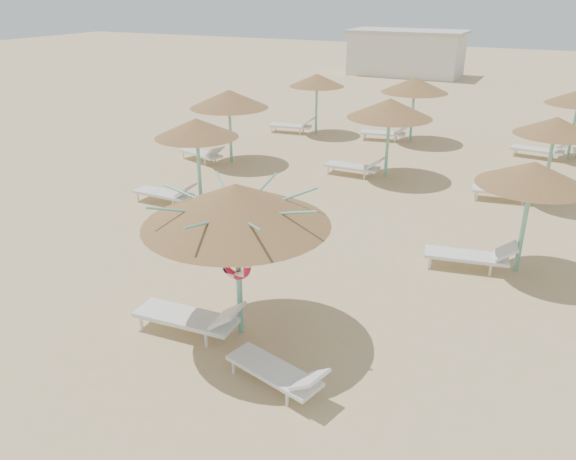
% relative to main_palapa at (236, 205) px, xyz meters
% --- Properties ---
extents(ground, '(120.00, 120.00, 0.00)m').
position_rel_main_palapa_xyz_m(ground, '(-0.40, 0.25, -2.62)').
color(ground, tan).
rests_on(ground, ground).
extents(main_palapa, '(3.36, 3.36, 3.01)m').
position_rel_main_palapa_xyz_m(main_palapa, '(0.00, 0.00, 0.00)').
color(main_palapa, '#6EBFAA').
rests_on(main_palapa, ground).
extents(lounger_main_a, '(2.20, 0.79, 0.79)m').
position_rel_main_palapa_xyz_m(lounger_main_a, '(-0.78, -0.46, -2.25)').
color(lounger_main_a, white).
rests_on(lounger_main_a, ground).
extents(lounger_main_b, '(1.93, 1.01, 0.67)m').
position_rel_main_palapa_xyz_m(lounger_main_b, '(1.41, -1.15, -2.30)').
color(lounger_main_b, white).
rests_on(lounger_main_b, ground).
extents(palapa_field, '(20.08, 13.43, 2.72)m').
position_rel_main_palapa_xyz_m(palapa_field, '(1.43, 10.30, -0.32)').
color(palapa_field, '#6EBFAA').
rests_on(palapa_field, ground).
extents(service_hut, '(8.40, 4.40, 3.25)m').
position_rel_main_palapa_xyz_m(service_hut, '(-6.40, 35.25, -0.98)').
color(service_hut, silver).
rests_on(service_hut, ground).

